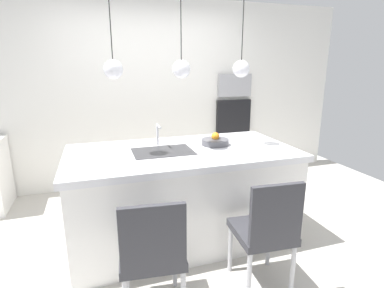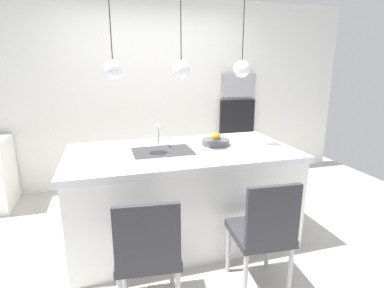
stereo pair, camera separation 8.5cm
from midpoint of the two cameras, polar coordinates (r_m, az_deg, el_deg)
The scene contains 13 objects.
floor at distance 3.26m, azimuth -0.99°, elevation -16.84°, with size 6.60×6.60×0.00m, color #BCB7AD.
back_wall at distance 4.41m, azimuth -6.75°, elevation 9.32°, with size 6.00×0.10×2.60m, color silver.
kitchen_island at distance 3.05m, azimuth -1.02°, elevation -9.41°, with size 2.15×1.10×0.92m.
sink_basin at distance 2.85m, azimuth -4.70°, elevation -1.46°, with size 0.56×0.40×0.02m, color #2D2D30.
faucet at distance 3.02m, azimuth -5.57°, elevation 2.32°, with size 0.02×0.17×0.22m.
fruit_bowl at distance 3.07m, azimuth 5.29°, elevation 0.53°, with size 0.28×0.28×0.13m.
microwave at distance 4.72m, azimuth 9.22°, elevation 10.90°, with size 0.54×0.08×0.34m, color #9E9EA3.
oven at distance 4.78m, azimuth 8.98°, elevation 4.91°, with size 0.56×0.08×0.56m, color black.
chair_near at distance 2.15m, azimuth -7.18°, elevation -19.31°, with size 0.48×0.49×0.90m.
chair_middle at distance 2.40m, azimuth 14.35°, elevation -15.53°, with size 0.44×0.46×0.93m.
pendant_light_left at distance 2.69m, azimuth -13.79°, elevation 13.61°, with size 0.16×0.16×0.76m.
pendant_light_center at distance 2.78m, azimuth -1.14°, elevation 14.04°, with size 0.16×0.16×0.76m.
pendant_light_right at distance 2.99m, azimuth 10.23°, elevation 13.86°, with size 0.16×0.16×0.76m.
Camera 2 is at (-0.68, -2.70, 1.71)m, focal length 28.22 mm.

